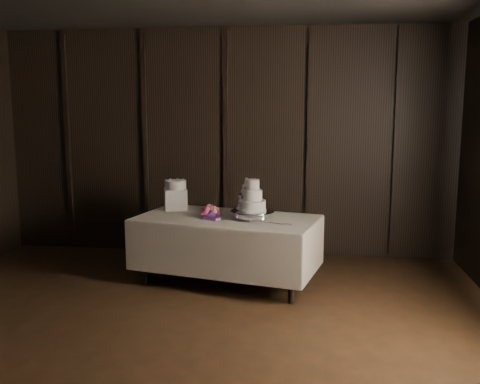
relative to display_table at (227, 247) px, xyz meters
The scene contains 8 objects.
room 2.49m from the display_table, 95.05° to the right, with size 6.08×7.08×3.08m.
display_table is the anchor object (origin of this frame).
cake_stand 0.49m from the display_table, ahead, with size 0.48×0.48×0.09m, color silver.
wedding_cake 0.63m from the display_table, 10.46° to the right, with size 0.33×0.29×0.35m.
bouquet 0.45m from the display_table, 169.61° to the right, with size 0.27×0.37×0.18m, color #E66A65, non-canonical shape.
box_pedestal 0.90m from the display_table, 150.84° to the left, with size 0.26×0.26×0.25m, color white.
small_cake 1.01m from the display_table, 150.84° to the left, with size 0.26×0.26×0.10m, color white.
cake_knife 0.68m from the display_table, 26.54° to the right, with size 0.37×0.02×0.01m, color silver.
Camera 1 is at (1.07, -3.54, 2.00)m, focal length 40.00 mm.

